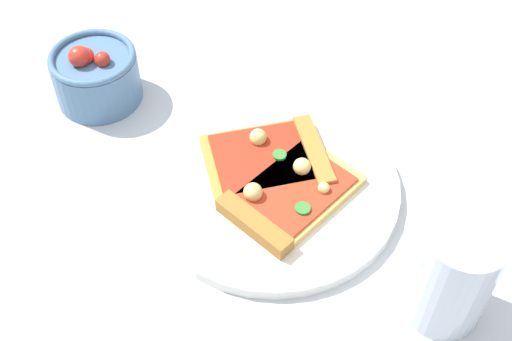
% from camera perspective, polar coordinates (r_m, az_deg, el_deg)
% --- Properties ---
extents(ground_plane, '(2.40, 2.40, 0.00)m').
position_cam_1_polar(ground_plane, '(0.73, -0.36, -0.82)').
color(ground_plane, silver).
rests_on(ground_plane, ground).
extents(plate, '(0.27, 0.27, 0.01)m').
position_cam_1_polar(plate, '(0.72, 1.39, -1.29)').
color(plate, white).
rests_on(plate, ground_plane).
extents(pizza_slice_near, '(0.15, 0.16, 0.03)m').
position_cam_1_polar(pizza_slice_near, '(0.73, 1.65, 1.00)').
color(pizza_slice_near, gold).
rests_on(pizza_slice_near, plate).
extents(pizza_slice_far, '(0.09, 0.14, 0.03)m').
position_cam_1_polar(pizza_slice_far, '(0.69, 2.52, -2.27)').
color(pizza_slice_far, '#E5B256').
rests_on(pizza_slice_far, plate).
extents(salad_bowl, '(0.10, 0.10, 0.08)m').
position_cam_1_polar(salad_bowl, '(0.82, -13.51, 7.92)').
color(salad_bowl, '#4C7299').
rests_on(salad_bowl, ground_plane).
extents(soda_glass, '(0.07, 0.07, 0.11)m').
position_cam_1_polar(soda_glass, '(0.62, 16.42, -8.64)').
color(soda_glass, silver).
rests_on(soda_glass, ground_plane).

